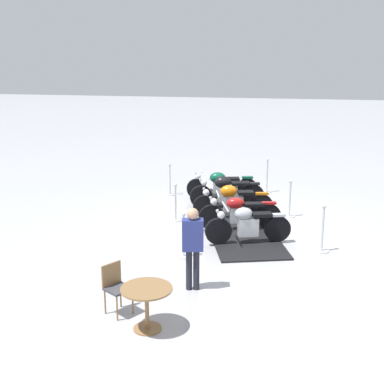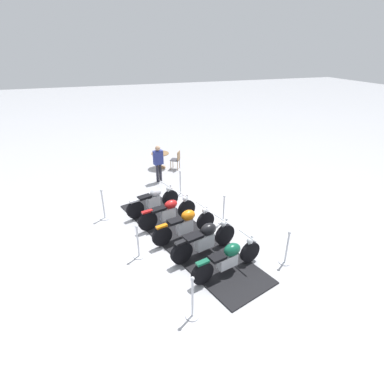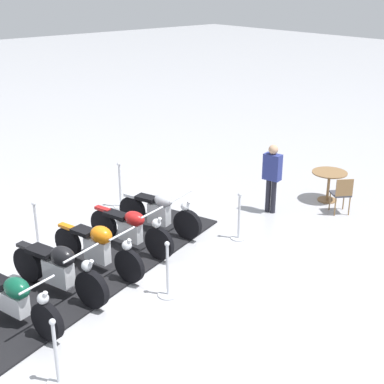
{
  "view_description": "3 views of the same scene",
  "coord_description": "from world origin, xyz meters",
  "px_view_note": "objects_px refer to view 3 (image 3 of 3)",
  "views": [
    {
      "loc": [
        -1.49,
        13.38,
        4.39
      ],
      "look_at": [
        0.91,
        1.25,
        1.04
      ],
      "focal_mm": 47.76,
      "sensor_mm": 36.0,
      "label": 1
    },
    {
      "loc": [
        -2.34,
        -7.57,
        5.5
      ],
      "look_at": [
        0.76,
        1.54,
        0.77
      ],
      "focal_mm": 28.36,
      "sensor_mm": 36.0,
      "label": 2
    },
    {
      "loc": [
        8.0,
        -4.56,
        5.17
      ],
      "look_at": [
        0.0,
        2.32,
        0.99
      ],
      "focal_mm": 51.28,
      "sensor_mm": 36.0,
      "label": 3
    }
  ],
  "objects_px": {
    "stanchion_left_rear": "(120,193)",
    "cafe_table": "(329,179)",
    "motorcycle_black": "(59,269)",
    "stanchion_left_mid": "(37,234)",
    "stanchion_right_rear": "(239,224)",
    "cafe_chair_near_table": "(342,193)",
    "bystander_person": "(272,173)",
    "motorcycle_maroon": "(131,228)",
    "motorcycle_chrome": "(160,212)",
    "stanchion_right_mid": "(168,280)",
    "motorcycle_copper": "(98,246)",
    "stanchion_right_front": "(57,363)",
    "motorcycle_forest": "(14,298)"
  },
  "relations": [
    {
      "from": "stanchion_left_rear",
      "to": "cafe_table",
      "type": "relative_size",
      "value": 1.33
    },
    {
      "from": "motorcycle_black",
      "to": "stanchion_left_mid",
      "type": "distance_m",
      "value": 1.9
    },
    {
      "from": "stanchion_right_rear",
      "to": "cafe_chair_near_table",
      "type": "relative_size",
      "value": 1.17
    },
    {
      "from": "motorcycle_black",
      "to": "cafe_chair_near_table",
      "type": "xyz_separation_m",
      "value": [
        1.07,
        6.61,
        0.01
      ]
    },
    {
      "from": "cafe_chair_near_table",
      "to": "bystander_person",
      "type": "relative_size",
      "value": 0.55
    },
    {
      "from": "stanchion_right_rear",
      "to": "stanchion_left_mid",
      "type": "bearing_deg",
      "value": -123.62
    },
    {
      "from": "motorcycle_maroon",
      "to": "stanchion_right_rear",
      "type": "relative_size",
      "value": 2.0
    },
    {
      "from": "motorcycle_maroon",
      "to": "stanchion_left_rear",
      "type": "relative_size",
      "value": 1.85
    },
    {
      "from": "motorcycle_maroon",
      "to": "cafe_chair_near_table",
      "type": "xyz_separation_m",
      "value": [
        1.64,
        4.73,
        0.03
      ]
    },
    {
      "from": "motorcycle_maroon",
      "to": "motorcycle_chrome",
      "type": "bearing_deg",
      "value": 93.16
    },
    {
      "from": "motorcycle_maroon",
      "to": "stanchion_right_rear",
      "type": "xyz_separation_m",
      "value": [
        1.02,
        2.01,
        -0.16
      ]
    },
    {
      "from": "motorcycle_maroon",
      "to": "motorcycle_black",
      "type": "bearing_deg",
      "value": -87.07
    },
    {
      "from": "motorcycle_chrome",
      "to": "stanchion_right_mid",
      "type": "distance_m",
      "value": 2.52
    },
    {
      "from": "cafe_table",
      "to": "motorcycle_chrome",
      "type": "bearing_deg",
      "value": -106.42
    },
    {
      "from": "motorcycle_copper",
      "to": "stanchion_right_rear",
      "type": "xyz_separation_m",
      "value": [
        0.72,
        2.95,
        -0.19
      ]
    },
    {
      "from": "stanchion_right_mid",
      "to": "stanchion_right_rear",
      "type": "distance_m",
      "value": 2.61
    },
    {
      "from": "motorcycle_copper",
      "to": "stanchion_right_front",
      "type": "height_order",
      "value": "stanchion_right_front"
    },
    {
      "from": "motorcycle_maroon",
      "to": "cafe_table",
      "type": "distance_m",
      "value": 5.26
    },
    {
      "from": "motorcycle_forest",
      "to": "stanchion_left_rear",
      "type": "relative_size",
      "value": 1.92
    },
    {
      "from": "stanchion_right_mid",
      "to": "stanchion_left_rear",
      "type": "xyz_separation_m",
      "value": [
        -3.8,
        1.57,
        0.05
      ]
    },
    {
      "from": "motorcycle_maroon",
      "to": "stanchion_right_mid",
      "type": "relative_size",
      "value": 2.0
    },
    {
      "from": "stanchion_right_rear",
      "to": "bystander_person",
      "type": "relative_size",
      "value": 0.64
    },
    {
      "from": "motorcycle_forest",
      "to": "motorcycle_maroon",
      "type": "relative_size",
      "value": 1.04
    },
    {
      "from": "stanchion_right_front",
      "to": "bystander_person",
      "type": "bearing_deg",
      "value": 107.25
    },
    {
      "from": "bystander_person",
      "to": "stanchion_left_rear",
      "type": "bearing_deg",
      "value": -57.47
    },
    {
      "from": "motorcycle_black",
      "to": "motorcycle_chrome",
      "type": "relative_size",
      "value": 1.07
    },
    {
      "from": "motorcycle_chrome",
      "to": "bystander_person",
      "type": "bearing_deg",
      "value": 55.3
    },
    {
      "from": "stanchion_right_front",
      "to": "cafe_table",
      "type": "xyz_separation_m",
      "value": [
        -1.59,
        8.16,
        0.23
      ]
    },
    {
      "from": "stanchion_right_front",
      "to": "cafe_chair_near_table",
      "type": "relative_size",
      "value": 1.16
    },
    {
      "from": "motorcycle_chrome",
      "to": "stanchion_left_mid",
      "type": "xyz_separation_m",
      "value": [
        -0.97,
        -2.36,
        -0.13
      ]
    },
    {
      "from": "motorcycle_forest",
      "to": "stanchion_left_rear",
      "type": "distance_m",
      "value": 4.87
    },
    {
      "from": "stanchion_right_mid",
      "to": "stanchion_left_mid",
      "type": "bearing_deg",
      "value": -163.02
    },
    {
      "from": "stanchion_right_mid",
      "to": "bystander_person",
      "type": "distance_m",
      "value": 4.31
    },
    {
      "from": "motorcycle_chrome",
      "to": "motorcycle_maroon",
      "type": "bearing_deg",
      "value": -90.62
    },
    {
      "from": "motorcycle_chrome",
      "to": "motorcycle_copper",
      "type": "bearing_deg",
      "value": -90.36
    },
    {
      "from": "stanchion_right_rear",
      "to": "stanchion_left_rear",
      "type": "height_order",
      "value": "stanchion_left_rear"
    },
    {
      "from": "motorcycle_copper",
      "to": "stanchion_right_mid",
      "type": "xyz_separation_m",
      "value": [
        1.48,
        0.45,
        -0.22
      ]
    },
    {
      "from": "motorcycle_chrome",
      "to": "cafe_table",
      "type": "height_order",
      "value": "motorcycle_chrome"
    },
    {
      "from": "stanchion_right_rear",
      "to": "cafe_table",
      "type": "relative_size",
      "value": 1.23
    },
    {
      "from": "stanchion_right_rear",
      "to": "cafe_chair_near_table",
      "type": "xyz_separation_m",
      "value": [
        0.62,
        2.71,
        0.19
      ]
    },
    {
      "from": "stanchion_right_front",
      "to": "stanchion_left_rear",
      "type": "height_order",
      "value": "stanchion_left_rear"
    },
    {
      "from": "motorcycle_copper",
      "to": "motorcycle_maroon",
      "type": "bearing_deg",
      "value": 93.56
    },
    {
      "from": "motorcycle_chrome",
      "to": "stanchion_left_rear",
      "type": "height_order",
      "value": "stanchion_left_rear"
    },
    {
      "from": "motorcycle_maroon",
      "to": "cafe_chair_near_table",
      "type": "height_order",
      "value": "motorcycle_maroon"
    },
    {
      "from": "stanchion_right_mid",
      "to": "stanchion_right_front",
      "type": "distance_m",
      "value": 2.61
    },
    {
      "from": "cafe_chair_near_table",
      "to": "motorcycle_maroon",
      "type": "bearing_deg",
      "value": 103.95
    },
    {
      "from": "stanchion_right_mid",
      "to": "bystander_person",
      "type": "relative_size",
      "value": 0.64
    },
    {
      "from": "stanchion_left_mid",
      "to": "motorcycle_chrome",
      "type": "bearing_deg",
      "value": 67.68
    },
    {
      "from": "stanchion_right_rear",
      "to": "stanchion_right_front",
      "type": "bearing_deg",
      "value": -73.02
    },
    {
      "from": "motorcycle_copper",
      "to": "bystander_person",
      "type": "bearing_deg",
      "value": 73.24
    }
  ]
}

